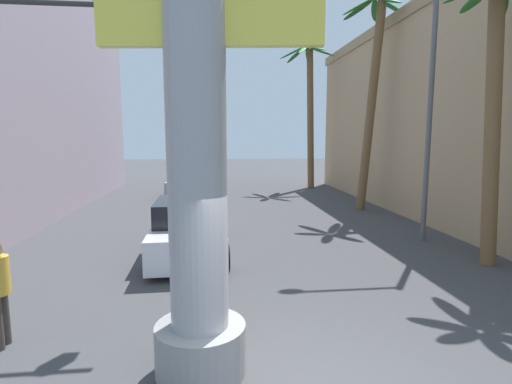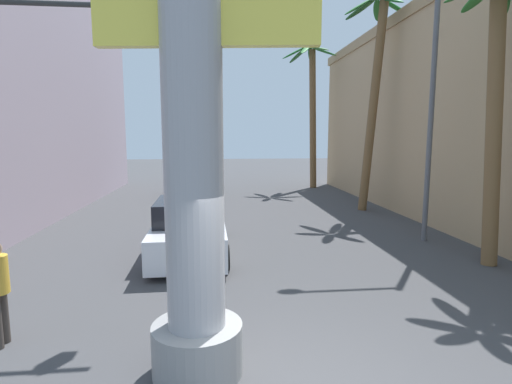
{
  "view_description": "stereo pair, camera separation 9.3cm",
  "coord_description": "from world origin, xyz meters",
  "px_view_note": "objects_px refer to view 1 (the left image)",
  "views": [
    {
      "loc": [
        -1.13,
        -4.44,
        3.26
      ],
      "look_at": [
        0.0,
        5.41,
        1.88
      ],
      "focal_mm": 28.0,
      "sensor_mm": 36.0,
      "label": 1
    },
    {
      "loc": [
        -1.03,
        -4.45,
        3.26
      ],
      "look_at": [
        0.0,
        5.41,
        1.88
      ],
      "focal_mm": 28.0,
      "sensor_mm": 36.0,
      "label": 2
    }
  ],
  "objects_px": {
    "car_far": "(188,182)",
    "palm_tree_mid_right": "(372,84)",
    "car_lead": "(190,228)",
    "palm_tree_far_right": "(309,104)",
    "palm_tree_near_right": "(494,90)",
    "traffic_light_mast": "(53,93)",
    "street_lamp": "(418,87)",
    "neon_sign_pole": "(195,58)"
  },
  "relations": [
    {
      "from": "car_far",
      "to": "palm_tree_mid_right",
      "type": "height_order",
      "value": "palm_tree_mid_right"
    },
    {
      "from": "car_lead",
      "to": "car_far",
      "type": "distance_m",
      "value": 11.31
    },
    {
      "from": "palm_tree_mid_right",
      "to": "car_far",
      "type": "bearing_deg",
      "value": 146.53
    },
    {
      "from": "palm_tree_mid_right",
      "to": "palm_tree_far_right",
      "type": "bearing_deg",
      "value": 94.46
    },
    {
      "from": "car_far",
      "to": "palm_tree_mid_right",
      "type": "relative_size",
      "value": 0.52
    },
    {
      "from": "palm_tree_far_right",
      "to": "palm_tree_near_right",
      "type": "bearing_deg",
      "value": -87.62
    },
    {
      "from": "palm_tree_mid_right",
      "to": "palm_tree_far_right",
      "type": "distance_m",
      "value": 8.36
    },
    {
      "from": "traffic_light_mast",
      "to": "street_lamp",
      "type": "bearing_deg",
      "value": 20.37
    },
    {
      "from": "neon_sign_pole",
      "to": "traffic_light_mast",
      "type": "height_order",
      "value": "neon_sign_pole"
    },
    {
      "from": "neon_sign_pole",
      "to": "street_lamp",
      "type": "relative_size",
      "value": 1.19
    },
    {
      "from": "neon_sign_pole",
      "to": "palm_tree_near_right",
      "type": "relative_size",
      "value": 1.33
    },
    {
      "from": "palm_tree_far_right",
      "to": "palm_tree_mid_right",
      "type": "bearing_deg",
      "value": -85.54
    },
    {
      "from": "palm_tree_near_right",
      "to": "palm_tree_far_right",
      "type": "relative_size",
      "value": 0.79
    },
    {
      "from": "traffic_light_mast",
      "to": "car_lead",
      "type": "relative_size",
      "value": 1.15
    },
    {
      "from": "neon_sign_pole",
      "to": "palm_tree_mid_right",
      "type": "xyz_separation_m",
      "value": [
        7.13,
        11.74,
        1.28
      ]
    },
    {
      "from": "neon_sign_pole",
      "to": "palm_tree_far_right",
      "type": "distance_m",
      "value": 21.12
    },
    {
      "from": "car_far",
      "to": "palm_tree_mid_right",
      "type": "bearing_deg",
      "value": -33.47
    },
    {
      "from": "neon_sign_pole",
      "to": "traffic_light_mast",
      "type": "distance_m",
      "value": 4.15
    },
    {
      "from": "neon_sign_pole",
      "to": "traffic_light_mast",
      "type": "bearing_deg",
      "value": 132.9
    },
    {
      "from": "neon_sign_pole",
      "to": "palm_tree_far_right",
      "type": "bearing_deg",
      "value": 72.11
    },
    {
      "from": "car_lead",
      "to": "palm_tree_mid_right",
      "type": "relative_size",
      "value": 0.55
    },
    {
      "from": "car_lead",
      "to": "palm_tree_mid_right",
      "type": "distance_m",
      "value": 10.71
    },
    {
      "from": "traffic_light_mast",
      "to": "car_lead",
      "type": "height_order",
      "value": "traffic_light_mast"
    },
    {
      "from": "neon_sign_pole",
      "to": "car_lead",
      "type": "relative_size",
      "value": 1.85
    },
    {
      "from": "traffic_light_mast",
      "to": "car_far",
      "type": "bearing_deg",
      "value": 83.05
    },
    {
      "from": "traffic_light_mast",
      "to": "car_far",
      "type": "relative_size",
      "value": 1.23
    },
    {
      "from": "neon_sign_pole",
      "to": "palm_tree_mid_right",
      "type": "height_order",
      "value": "neon_sign_pole"
    },
    {
      "from": "street_lamp",
      "to": "traffic_light_mast",
      "type": "xyz_separation_m",
      "value": [
        -9.27,
        -3.44,
        -0.65
      ]
    },
    {
      "from": "street_lamp",
      "to": "palm_tree_near_right",
      "type": "height_order",
      "value": "street_lamp"
    },
    {
      "from": "street_lamp",
      "to": "palm_tree_near_right",
      "type": "xyz_separation_m",
      "value": [
        0.7,
        -2.38,
        -0.35
      ]
    },
    {
      "from": "car_far",
      "to": "palm_tree_near_right",
      "type": "xyz_separation_m",
      "value": [
        8.24,
        -13.09,
        3.67
      ]
    },
    {
      "from": "car_lead",
      "to": "palm_tree_far_right",
      "type": "bearing_deg",
      "value": 63.98
    },
    {
      "from": "neon_sign_pole",
      "to": "car_far",
      "type": "xyz_separation_m",
      "value": [
        -1.1,
        17.19,
        -3.5
      ]
    },
    {
      "from": "street_lamp",
      "to": "car_far",
      "type": "distance_m",
      "value": 13.7
    },
    {
      "from": "car_lead",
      "to": "palm_tree_mid_right",
      "type": "xyz_separation_m",
      "value": [
        7.57,
        5.84,
        4.82
      ]
    },
    {
      "from": "traffic_light_mast",
      "to": "palm_tree_mid_right",
      "type": "xyz_separation_m",
      "value": [
        9.95,
        8.7,
        1.42
      ]
    },
    {
      "from": "palm_tree_mid_right",
      "to": "neon_sign_pole",
      "type": "bearing_deg",
      "value": -121.26
    },
    {
      "from": "traffic_light_mast",
      "to": "car_lead",
      "type": "xyz_separation_m",
      "value": [
        2.39,
        2.86,
        -3.4
      ]
    },
    {
      "from": "car_far",
      "to": "palm_tree_near_right",
      "type": "height_order",
      "value": "palm_tree_near_right"
    },
    {
      "from": "car_lead",
      "to": "palm_tree_mid_right",
      "type": "bearing_deg",
      "value": 37.68
    },
    {
      "from": "palm_tree_near_right",
      "to": "car_far",
      "type": "bearing_deg",
      "value": 122.21
    },
    {
      "from": "palm_tree_mid_right",
      "to": "palm_tree_near_right",
      "type": "relative_size",
      "value": 1.3
    }
  ]
}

